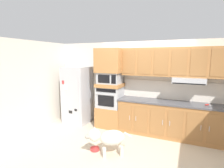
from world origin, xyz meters
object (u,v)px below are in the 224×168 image
object	(u,v)px
microwave	(110,78)
dog_food_bowl	(95,149)
built_in_oven	(110,97)
screwdriver	(207,105)
refrigerator	(77,95)
dog	(108,138)

from	to	relation	value
microwave	dog_food_bowl	xyz separation A→B (m)	(0.27, -1.43, -1.43)
built_in_oven	screwdriver	bearing A→B (deg)	-0.07
refrigerator	dog	distance (m)	2.29
refrigerator	screwdriver	world-z (taller)	refrigerator
built_in_oven	dog_food_bowl	bearing A→B (deg)	-79.23
built_in_oven	microwave	distance (m)	0.56
screwdriver	dog_food_bowl	size ratio (longest dim) A/B	0.84
microwave	screwdriver	xyz separation A→B (m)	(2.53, -0.00, -0.53)
built_in_oven	dog	world-z (taller)	built_in_oven
microwave	screwdriver	size ratio (longest dim) A/B	3.82
screwdriver	dog_food_bowl	world-z (taller)	screwdriver
dog	dog_food_bowl	xyz separation A→B (m)	(-0.35, 0.07, -0.36)
microwave	dog	world-z (taller)	microwave
microwave	dog	bearing A→B (deg)	-67.32
screwdriver	dog	size ratio (longest dim) A/B	0.19
microwave	dog_food_bowl	size ratio (longest dim) A/B	3.22
built_in_oven	microwave	size ratio (longest dim) A/B	1.09
dog	microwave	bearing A→B (deg)	-101.63
dog	dog_food_bowl	distance (m)	0.51
refrigerator	dog_food_bowl	size ratio (longest dim) A/B	8.80
refrigerator	built_in_oven	size ratio (longest dim) A/B	2.51
screwdriver	dog_food_bowl	distance (m)	2.82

